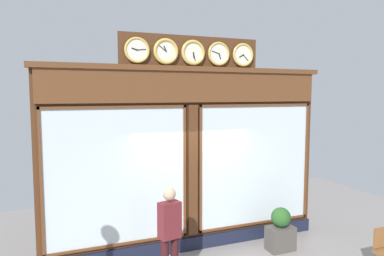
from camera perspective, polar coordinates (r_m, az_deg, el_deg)
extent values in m
cube|color=#4C2B16|center=(7.51, -0.43, -5.33)|extent=(5.97, 0.30, 3.70)
cube|color=#191E33|center=(7.87, 0.06, -17.88)|extent=(5.97, 0.08, 0.28)
cube|color=brown|center=(7.20, 0.12, 6.55)|extent=(5.85, 0.08, 0.61)
cube|color=brown|center=(7.24, 0.06, 9.37)|extent=(6.09, 0.20, 0.10)
cube|color=silver|center=(8.07, 10.14, -5.79)|extent=(2.63, 0.02, 2.59)
cube|color=brown|center=(7.91, 10.37, 3.59)|extent=(2.73, 0.04, 0.05)
cube|color=brown|center=(8.41, 10.06, -14.66)|extent=(2.73, 0.04, 0.05)
cube|color=brown|center=(8.83, 17.64, -4.99)|extent=(0.05, 0.04, 2.69)
cube|color=brown|center=(7.44, 1.36, -6.67)|extent=(0.05, 0.04, 2.69)
cube|color=silver|center=(6.98, -11.69, -7.59)|extent=(2.63, 0.02, 2.59)
cube|color=brown|center=(6.79, -11.87, 3.27)|extent=(2.73, 0.04, 0.05)
cube|color=brown|center=(7.37, -11.45, -17.66)|extent=(2.73, 0.04, 0.05)
cube|color=brown|center=(6.87, -22.86, -8.14)|extent=(0.05, 0.04, 2.69)
cube|color=brown|center=(7.31, -1.18, -6.89)|extent=(0.05, 0.04, 2.69)
cube|color=#4C2B16|center=(7.38, 0.09, -6.77)|extent=(0.20, 0.10, 2.69)
cube|color=#4C2B16|center=(7.30, -0.06, 11.83)|extent=(2.93, 0.06, 0.67)
cylinder|color=silver|center=(7.72, 8.11, 11.43)|extent=(0.40, 0.02, 0.40)
torus|color=gold|center=(7.72, 8.12, 11.43)|extent=(0.49, 0.05, 0.49)
cube|color=black|center=(7.68, 7.85, 11.27)|extent=(0.10, 0.01, 0.07)
cube|color=black|center=(7.73, 8.55, 10.97)|extent=(0.13, 0.01, 0.13)
sphere|color=black|center=(7.71, 8.18, 11.44)|extent=(0.02, 0.02, 0.02)
cylinder|color=silver|center=(7.46, 4.28, 11.68)|extent=(0.40, 0.02, 0.40)
torus|color=gold|center=(7.45, 4.29, 11.68)|extent=(0.48, 0.05, 0.48)
cube|color=black|center=(7.45, 4.45, 11.29)|extent=(0.05, 0.01, 0.11)
cube|color=black|center=(7.41, 3.76, 11.92)|extent=(0.16, 0.01, 0.06)
sphere|color=black|center=(7.44, 4.34, 11.69)|extent=(0.02, 0.02, 0.02)
cylinder|color=silver|center=(7.23, 0.18, 11.89)|extent=(0.40, 0.02, 0.40)
torus|color=gold|center=(7.23, 0.19, 11.90)|extent=(0.50, 0.07, 0.50)
cube|color=black|center=(7.21, 0.27, 11.48)|extent=(0.03, 0.01, 0.11)
cube|color=black|center=(7.21, 0.38, 11.25)|extent=(0.05, 0.01, 0.17)
sphere|color=black|center=(7.21, 0.24, 11.91)|extent=(0.02, 0.02, 0.02)
cylinder|color=silver|center=(7.04, -4.17, 12.05)|extent=(0.40, 0.02, 0.40)
torus|color=gold|center=(7.03, -4.16, 12.06)|extent=(0.50, 0.07, 0.50)
cube|color=black|center=(7.02, -4.31, 12.47)|extent=(0.06, 0.01, 0.11)
cube|color=black|center=(7.01, -4.68, 12.49)|extent=(0.14, 0.01, 0.11)
sphere|color=black|center=(7.02, -4.12, 12.07)|extent=(0.02, 0.02, 0.02)
cylinder|color=silver|center=(6.89, -8.73, 12.15)|extent=(0.40, 0.02, 0.40)
torus|color=gold|center=(6.88, -8.73, 12.15)|extent=(0.48, 0.05, 0.48)
cube|color=black|center=(6.86, -9.14, 12.30)|extent=(0.11, 0.01, 0.05)
cube|color=black|center=(6.89, -8.01, 12.24)|extent=(0.17, 0.01, 0.03)
sphere|color=black|center=(6.87, -8.70, 12.17)|extent=(0.02, 0.02, 0.02)
cube|color=maroon|center=(6.27, -3.59, -14.38)|extent=(0.40, 0.30, 0.62)
sphere|color=tan|center=(6.13, -3.62, -10.42)|extent=(0.22, 0.22, 0.22)
cube|color=#4C4742|center=(8.04, 13.87, -16.66)|extent=(0.56, 0.36, 0.50)
sphere|color=#285623|center=(7.88, 13.95, -13.60)|extent=(0.41, 0.41, 0.41)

